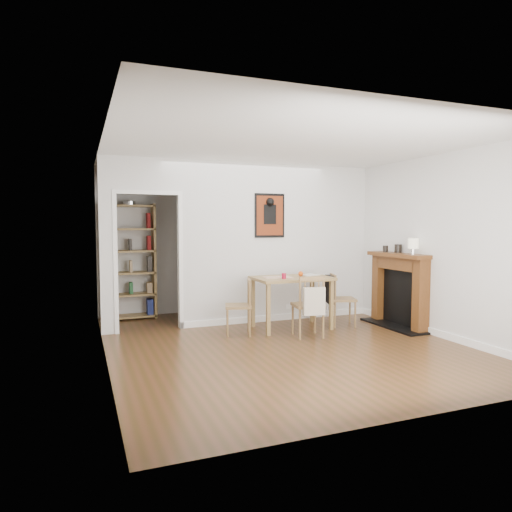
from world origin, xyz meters
name	(u,v)px	position (x,y,z in m)	size (l,w,h in m)	color
ground	(281,343)	(0.00, 0.00, 0.00)	(5.20, 5.20, 0.00)	#55311B
room_shell	(252,243)	(0.10, 1.34, 1.30)	(5.20, 5.20, 5.20)	silver
dining_table	(292,283)	(0.52, 0.75, 0.70)	(1.17, 0.75, 0.80)	olive
chair_left	(238,307)	(-0.38, 0.66, 0.41)	(0.51, 0.51, 0.82)	olive
chair_right	(342,299)	(1.34, 0.62, 0.43)	(0.56, 0.52, 0.83)	olive
chair_front	(308,306)	(0.51, 0.17, 0.45)	(0.51, 0.56, 0.89)	olive
bookshelf	(131,262)	(-1.71, 2.40, 0.97)	(0.82, 0.33, 1.96)	olive
fireplace	(399,288)	(2.16, 0.25, 0.62)	(0.45, 1.25, 1.16)	brown
red_glass	(284,276)	(0.31, 0.58, 0.84)	(0.07, 0.07, 0.08)	maroon
orange_fruit	(301,274)	(0.71, 0.81, 0.84)	(0.08, 0.08, 0.08)	#E04F0B
placemat	(278,277)	(0.30, 0.78, 0.80)	(0.42, 0.32, 0.00)	beige
notebook	(309,275)	(0.88, 0.85, 0.81)	(0.29, 0.21, 0.01)	silver
mantel_lamp	(413,244)	(2.11, -0.10, 1.31)	(0.15, 0.15, 0.24)	silver
ceramic_jar_a	(398,249)	(2.18, 0.33, 1.23)	(0.11, 0.11, 0.13)	black
ceramic_jar_b	(385,249)	(2.09, 0.53, 1.21)	(0.08, 0.08, 0.11)	black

